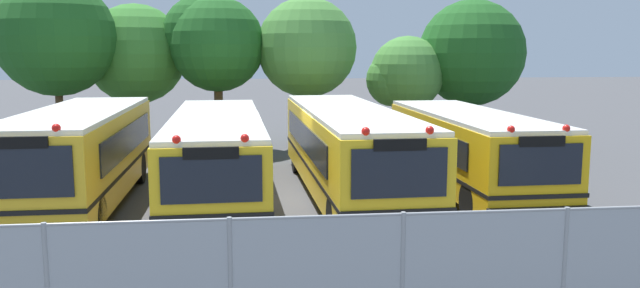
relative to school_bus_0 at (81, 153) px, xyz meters
The scene contains 13 objects.
ground_plane 5.70m from the school_bus_0, ahead, with size 160.00×160.00×0.00m, color #424244.
school_bus_0 is the anchor object (origin of this frame).
school_bus_1 3.68m from the school_bus_0, ahead, with size 2.79×11.22×2.59m.
school_bus_2 7.43m from the school_bus_0, ahead, with size 2.78×11.67×2.73m.
school_bus_3 11.07m from the school_bus_0, ahead, with size 2.60×9.41×2.58m.
tree_0 9.51m from the school_bus_0, 108.74° to the left, with size 4.66×4.66×7.12m.
tree_1 10.80m from the school_bus_0, 90.19° to the left, with size 4.27×4.27×6.24m.
tree_2 10.64m from the school_bus_0, 72.23° to the left, with size 4.29×3.98×6.54m.
tree_3 12.40m from the school_bus_0, 53.40° to the left, with size 4.28×4.28×6.52m.
tree_4 14.75m from the school_bus_0, 39.52° to the left, with size 3.41×3.22×4.89m.
tree_5 17.58m from the school_bus_0, 33.26° to the left, with size 4.67×4.67×6.48m.
chainlink_fence 11.03m from the school_bus_0, 60.34° to the right, with size 16.46×0.07×2.08m.
traffic_cone 11.17m from the school_bus_0, 44.62° to the right, with size 0.40×0.40×0.52m, color #EA5914.
Camera 1 is at (-0.97, -17.89, 4.25)m, focal length 35.70 mm.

